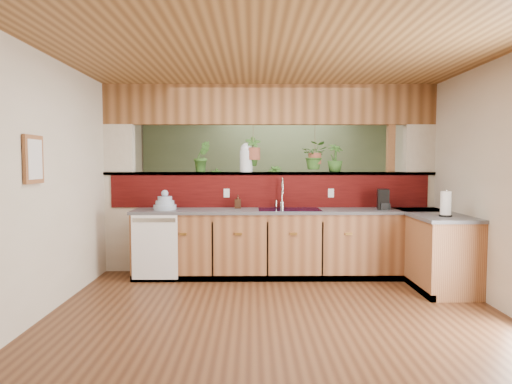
{
  "coord_description": "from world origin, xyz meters",
  "views": [
    {
      "loc": [
        -0.24,
        -5.05,
        1.52
      ],
      "look_at": [
        -0.2,
        0.7,
        1.15
      ],
      "focal_mm": 32.0,
      "sensor_mm": 36.0,
      "label": 1
    }
  ],
  "objects_px": {
    "glass_jar": "(246,158)",
    "coffee_maker": "(383,200)",
    "dish_stack": "(165,204)",
    "paper_towel": "(446,204)",
    "shelving_console": "(247,219)",
    "faucet": "(282,192)",
    "soap_dispenser": "(238,202)"
  },
  "relations": [
    {
      "from": "glass_jar",
      "to": "shelving_console",
      "type": "bearing_deg",
      "value": 90.18
    },
    {
      "from": "dish_stack",
      "to": "faucet",
      "type": "bearing_deg",
      "value": 6.82
    },
    {
      "from": "soap_dispenser",
      "to": "shelving_console",
      "type": "relative_size",
      "value": 0.12
    },
    {
      "from": "dish_stack",
      "to": "paper_towel",
      "type": "xyz_separation_m",
      "value": [
        3.39,
        -0.79,
        0.06
      ]
    },
    {
      "from": "glass_jar",
      "to": "dish_stack",
      "type": "bearing_deg",
      "value": -159.43
    },
    {
      "from": "glass_jar",
      "to": "shelving_console",
      "type": "xyz_separation_m",
      "value": [
        -0.01,
        1.9,
        -1.09
      ]
    },
    {
      "from": "faucet",
      "to": "shelving_console",
      "type": "bearing_deg",
      "value": 103.21
    },
    {
      "from": "faucet",
      "to": "shelving_console",
      "type": "height_order",
      "value": "faucet"
    },
    {
      "from": "paper_towel",
      "to": "shelving_console",
      "type": "xyz_separation_m",
      "value": [
        -2.32,
        3.09,
        -0.54
      ]
    },
    {
      "from": "faucet",
      "to": "paper_towel",
      "type": "bearing_deg",
      "value": -28.14
    },
    {
      "from": "dish_stack",
      "to": "glass_jar",
      "type": "distance_m",
      "value": 1.29
    },
    {
      "from": "soap_dispenser",
      "to": "paper_towel",
      "type": "distance_m",
      "value": 2.61
    },
    {
      "from": "soap_dispenser",
      "to": "glass_jar",
      "type": "bearing_deg",
      "value": 63.39
    },
    {
      "from": "glass_jar",
      "to": "shelving_console",
      "type": "relative_size",
      "value": 0.26
    },
    {
      "from": "faucet",
      "to": "dish_stack",
      "type": "xyz_separation_m",
      "value": [
        -1.56,
        -0.19,
        -0.14
      ]
    },
    {
      "from": "paper_towel",
      "to": "glass_jar",
      "type": "bearing_deg",
      "value": 152.79
    },
    {
      "from": "coffee_maker",
      "to": "glass_jar",
      "type": "bearing_deg",
      "value": 179.46
    },
    {
      "from": "soap_dispenser",
      "to": "glass_jar",
      "type": "relative_size",
      "value": 0.46
    },
    {
      "from": "glass_jar",
      "to": "coffee_maker",
      "type": "bearing_deg",
      "value": -11.81
    },
    {
      "from": "glass_jar",
      "to": "soap_dispenser",
      "type": "bearing_deg",
      "value": -116.61
    },
    {
      "from": "dish_stack",
      "to": "coffee_maker",
      "type": "height_order",
      "value": "coffee_maker"
    },
    {
      "from": "faucet",
      "to": "coffee_maker",
      "type": "relative_size",
      "value": 1.55
    },
    {
      "from": "dish_stack",
      "to": "shelving_console",
      "type": "xyz_separation_m",
      "value": [
        1.06,
        2.3,
        -0.48
      ]
    },
    {
      "from": "dish_stack",
      "to": "glass_jar",
      "type": "relative_size",
      "value": 0.75
    },
    {
      "from": "coffee_maker",
      "to": "soap_dispenser",
      "type": "bearing_deg",
      "value": -173.44
    },
    {
      "from": "faucet",
      "to": "glass_jar",
      "type": "bearing_deg",
      "value": 156.37
    },
    {
      "from": "coffee_maker",
      "to": "shelving_console",
      "type": "distance_m",
      "value": 2.97
    },
    {
      "from": "faucet",
      "to": "shelving_console",
      "type": "distance_m",
      "value": 2.26
    },
    {
      "from": "coffee_maker",
      "to": "glass_jar",
      "type": "relative_size",
      "value": 0.67
    },
    {
      "from": "soap_dispenser",
      "to": "coffee_maker",
      "type": "height_order",
      "value": "coffee_maker"
    },
    {
      "from": "dish_stack",
      "to": "glass_jar",
      "type": "xyz_separation_m",
      "value": [
        1.07,
        0.4,
        0.61
      ]
    },
    {
      "from": "soap_dispenser",
      "to": "paper_towel",
      "type": "relative_size",
      "value": 0.59
    }
  ]
}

